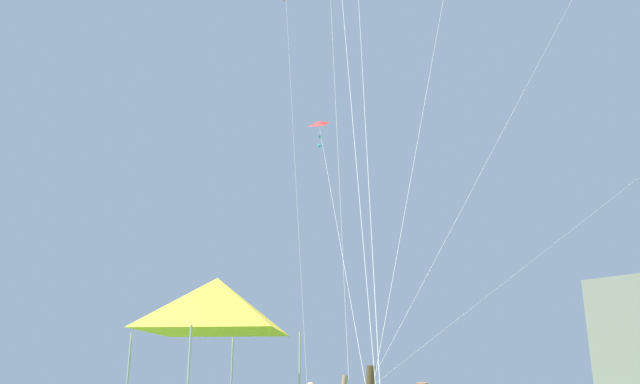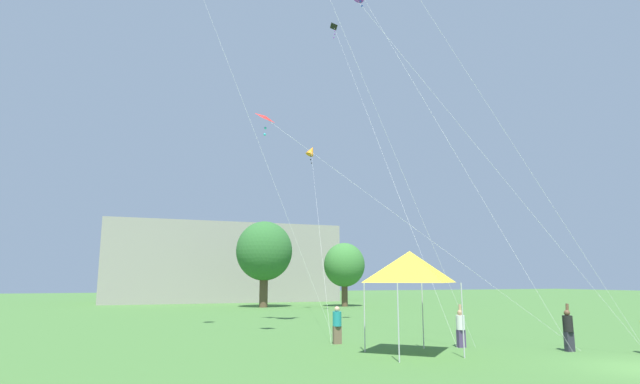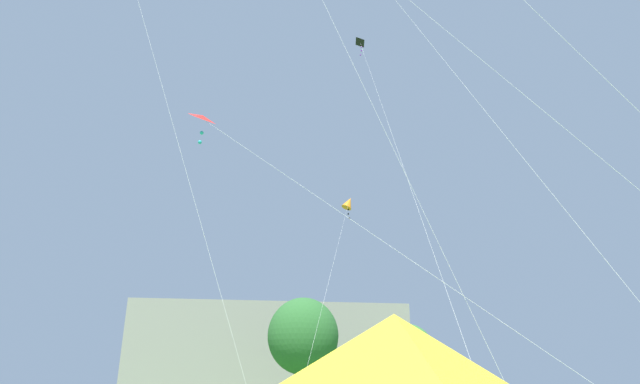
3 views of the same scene
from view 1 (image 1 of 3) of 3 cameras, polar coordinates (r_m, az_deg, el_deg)
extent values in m
pyramid|color=yellow|center=(15.10, -9.46, -10.13)|extent=(3.13, 3.13, 1.26)
cylinder|color=silver|center=(24.39, -2.38, 3.94)|extent=(7.18, 4.20, 20.78)
sphere|color=pink|center=(32.38, -3.27, 17.14)|extent=(0.14, 0.14, 0.14)
cylinder|color=silver|center=(16.66, 10.96, 15.59)|extent=(4.16, 10.64, 21.18)
cylinder|color=silver|center=(26.15, 22.85, -2.53)|extent=(7.07, 22.40, 15.24)
cylinder|color=silver|center=(22.48, 19.82, 11.92)|extent=(1.76, 17.96, 24.36)
cylinder|color=silver|center=(16.01, 1.47, -2.56)|extent=(11.44, 8.58, 11.39)
pyramid|color=red|center=(24.60, -0.13, 6.35)|extent=(1.09, 0.90, 0.69)
sphere|color=#2DBCD1|center=(24.42, 0.02, 5.06)|extent=(0.13, 0.13, 0.13)
sphere|color=#2DBCD1|center=(24.30, -0.05, 4.24)|extent=(0.13, 0.13, 0.13)
camera|label=2|loc=(25.66, -63.98, -4.78)|focal=28.00mm
camera|label=3|loc=(15.81, -45.31, -7.03)|focal=28.00mm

